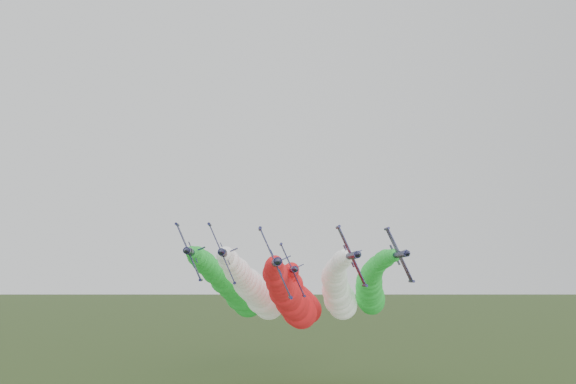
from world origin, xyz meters
name	(u,v)px	position (x,y,z in m)	size (l,w,h in m)	color
jet_lead	(291,300)	(10.34, 44.31, 27.45)	(16.78, 84.51, 21.39)	black
jet_inner_left	(256,291)	(1.87, 58.50, 29.35)	(17.22, 84.95, 21.83)	black
jet_inner_right	(338,292)	(23.63, 56.85, 28.99)	(16.82, 84.56, 21.43)	black
jet_outer_left	(233,289)	(-4.23, 63.83, 29.75)	(17.35, 85.08, 21.96)	black
jet_outer_right	(371,289)	(34.44, 67.11, 29.50)	(16.64, 84.38, 21.25)	black
jet_trail	(300,299)	(14.78, 71.57, 26.63)	(16.97, 84.71, 21.58)	black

